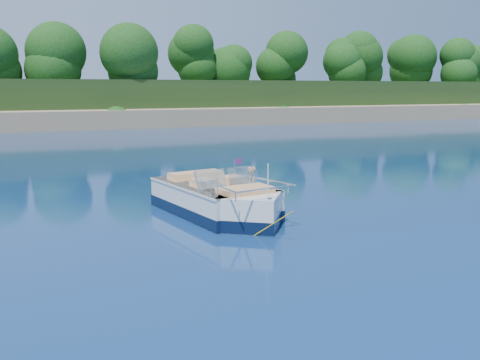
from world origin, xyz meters
The scene contains 6 objects.
ground centered at (0.00, 0.00, 0.00)m, with size 160.00×160.00×0.00m, color #09213F.
shoreline centered at (0.00, 63.77, 0.98)m, with size 170.00×59.00×6.00m.
treeline centered at (0.04, 41.01, 5.55)m, with size 150.00×7.12×8.19m.
motorboat centered at (-3.01, 3.51, 0.36)m, with size 2.52×5.46×1.83m.
tow_tube centered at (-1.34, 5.00, 0.09)m, with size 1.57×1.57×0.35m.
boy centered at (-1.44, 5.00, 0.00)m, with size 0.52×0.34×1.41m, color tan.
Camera 1 is at (-7.93, -9.06, 3.27)m, focal length 40.00 mm.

